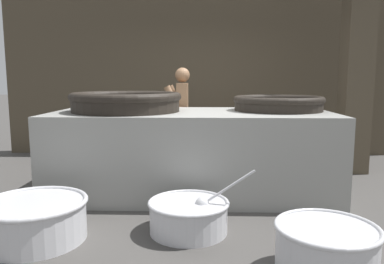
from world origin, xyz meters
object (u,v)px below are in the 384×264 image
object	(u,v)px
giant_wok_near	(126,101)
giant_wok_far	(278,103)
cook	(182,116)
prep_bowl_extra	(34,218)
prep_bowl_meat	(326,249)
prep_bowl_vegetables	(189,215)

from	to	relation	value
giant_wok_near	giant_wok_far	bearing A→B (deg)	5.51
cook	prep_bowl_extra	size ratio (longest dim) A/B	1.70
giant_wok_near	prep_bowl_extra	world-z (taller)	giant_wok_near
prep_bowl_extra	cook	bearing A→B (deg)	65.39
giant_wok_near	cook	bearing A→B (deg)	58.60
cook	prep_bowl_meat	xyz separation A→B (m)	(1.25, -3.15, -0.66)
prep_bowl_meat	prep_bowl_extra	size ratio (longest dim) A/B	0.80
giant_wok_near	giant_wok_far	xyz separation A→B (m)	(1.96, 0.19, -0.03)
giant_wok_near	cook	world-z (taller)	cook
cook	prep_bowl_extra	world-z (taller)	cook
giant_wok_near	prep_bowl_vegetables	world-z (taller)	giant_wok_near
prep_bowl_extra	prep_bowl_vegetables	bearing A→B (deg)	9.40
giant_wok_far	prep_bowl_vegetables	bearing A→B (deg)	-126.61
giant_wok_near	prep_bowl_extra	bearing A→B (deg)	-109.41
prep_bowl_extra	giant_wok_near	bearing A→B (deg)	70.59
cook	prep_bowl_vegetables	distance (m)	2.47
cook	giant_wok_far	bearing A→B (deg)	146.47
prep_bowl_vegetables	prep_bowl_meat	bearing A→B (deg)	-37.09
giant_wok_far	prep_bowl_meat	world-z (taller)	giant_wok_far
giant_wok_far	prep_bowl_meat	bearing A→B (deg)	-91.57
giant_wok_far	prep_bowl_extra	distance (m)	3.17
giant_wok_far	prep_bowl_extra	bearing A→B (deg)	-145.45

